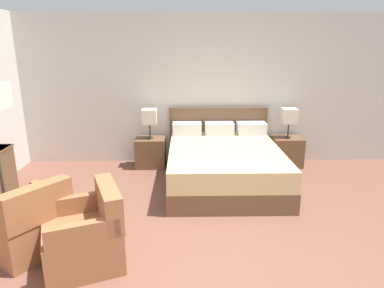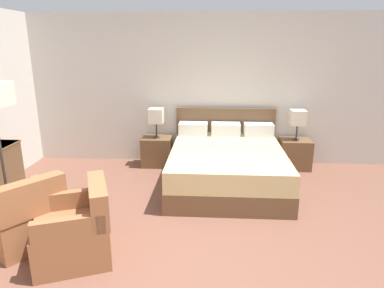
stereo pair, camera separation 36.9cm
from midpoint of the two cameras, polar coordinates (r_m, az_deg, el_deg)
name	(u,v)px [view 1 (the left image)]	position (r m, az deg, el deg)	size (l,w,h in m)	color
ground_plane	(207,284)	(3.24, -1.07, -22.42)	(10.04, 10.04, 0.00)	brown
wall_back	(195,90)	(5.95, -1.23, 8.97)	(7.15, 0.06, 2.54)	beige
bed	(224,164)	(5.16, 3.28, -3.30)	(1.70, 2.09, 0.98)	brown
nightstand_left	(151,152)	(5.93, -8.69, -1.38)	(0.50, 0.42, 0.50)	brown
nightstand_right	(287,151)	(6.08, 13.82, -1.22)	(0.50, 0.42, 0.50)	brown
table_lamp_left	(149,117)	(5.78, -8.94, 4.48)	(0.24, 0.24, 0.50)	#332D28
table_lamp_right	(289,116)	(5.94, 14.22, 4.49)	(0.24, 0.24, 0.50)	#332D28
armchair_by_window	(28,225)	(3.96, -28.13, -11.85)	(0.96, 0.96, 0.76)	#935B38
armchair_companion	(86,236)	(3.54, -20.16, -14.24)	(0.89, 0.88, 0.76)	#935B38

